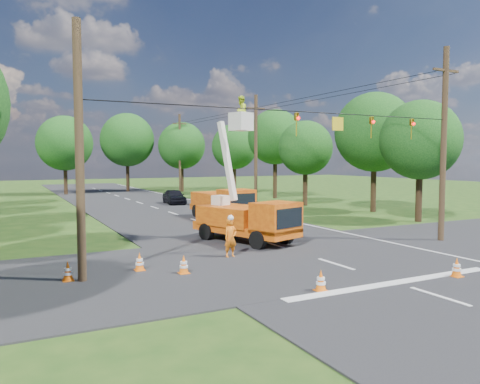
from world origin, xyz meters
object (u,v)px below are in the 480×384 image
tree_right_b (375,132)px  pole_right_near (444,143)px  tree_far_c (182,146)px  traffic_cone_5 (140,262)px  distant_car (174,196)px  pole_left (79,152)px  tree_right_c (306,148)px  tree_right_e (234,147)px  pole_right_far (180,153)px  traffic_cone_1 (457,268)px  ground_worker (231,238)px  tree_right_a (420,140)px  traffic_cone_2 (250,230)px  traffic_cone_0 (321,281)px  tree_right_d (275,137)px  bucket_truck (247,212)px  traffic_cone_4 (184,265)px  traffic_cone_7 (239,209)px  traffic_cone_6 (68,271)px  tree_far_a (65,143)px  second_truck (223,203)px  pole_right_mid (256,150)px  tree_far_b (127,140)px  traffic_cone_3 (256,219)px

tree_right_b → pole_right_near: bearing=-118.4°
tree_far_c → traffic_cone_5: bearing=-112.1°
traffic_cone_5 → distant_car: bearing=68.1°
pole_left → tree_right_c: (22.70, 19.00, 0.81)m
tree_right_e → pole_right_far: bearing=136.7°
traffic_cone_1 → tree_right_e: bearing=74.6°
ground_worker → tree_right_a: 17.92m
traffic_cone_2 → traffic_cone_0: bearing=-106.5°
tree_right_b → tree_right_d: 15.00m
traffic_cone_1 → tree_right_c: 27.17m
bucket_truck → tree_far_c: bearing=56.8°
bucket_truck → tree_right_a: size_ratio=0.91×
bucket_truck → distant_car: 21.90m
tree_right_a → tree_right_b: tree_right_b is taller
traffic_cone_1 → pole_left: 13.97m
tree_right_e → tree_far_c: tree_far_c is taller
traffic_cone_1 → tree_right_e: size_ratio=0.08×
traffic_cone_4 → tree_right_c: tree_right_c is taller
traffic_cone_1 → traffic_cone_5: size_ratio=1.00×
traffic_cone_7 → tree_right_e: size_ratio=0.08×
pole_right_far → pole_left: pole_right_far is taller
pole_right_far → traffic_cone_5: bearing=-111.9°
ground_worker → traffic_cone_7: size_ratio=2.41×
traffic_cone_2 → tree_right_c: bearing=45.7°
traffic_cone_6 → tree_far_a: bearing=83.4°
tree_right_c → second_truck: bearing=-152.5°
traffic_cone_2 → pole_right_mid: (8.25, 14.28, 4.75)m
traffic_cone_4 → traffic_cone_7: 19.37m
tree_far_b → tree_far_c: bearing=-24.8°
traffic_cone_6 → second_truck: bearing=47.2°
tree_far_c → traffic_cone_7: bearing=-100.6°
pole_right_mid → tree_far_a: (-13.50, 23.00, 1.08)m
traffic_cone_4 → second_truck: bearing=59.8°
traffic_cone_6 → traffic_cone_4: bearing=-12.0°
traffic_cone_5 → tree_right_b: bearing=27.1°
pole_left → tree_right_e: bearing=56.3°
traffic_cone_5 → tree_right_c: size_ratio=0.09×
traffic_cone_3 → pole_right_far: size_ratio=0.07×
traffic_cone_2 → distant_car: bearing=82.8°
tree_right_c → tree_far_c: (-3.70, 23.00, 0.75)m
second_truck → ground_worker: bearing=-117.6°
second_truck → pole_right_far: (6.44, 26.80, 3.95)m
second_truck → traffic_cone_0: bearing=-109.3°
ground_worker → tree_far_a: tree_far_a is taller
pole_right_far → tree_right_c: pole_right_far is taller
pole_right_mid → tree_right_c: bearing=-12.0°
pole_right_near → tree_far_b: 45.37m
second_truck → traffic_cone_4: size_ratio=8.60×
traffic_cone_1 → traffic_cone_2: (-2.39, 11.26, 0.00)m
traffic_cone_0 → tree_right_a: tree_right_a is taller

